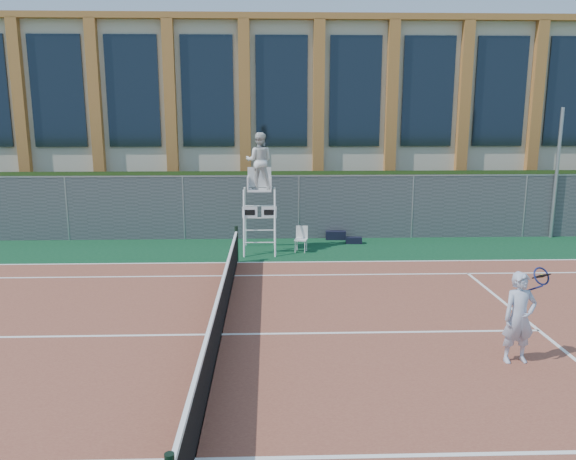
{
  "coord_description": "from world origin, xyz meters",
  "views": [
    {
      "loc": [
        0.99,
        -10.49,
        4.31
      ],
      "look_at": [
        1.43,
        3.0,
        1.51
      ],
      "focal_mm": 35.0,
      "sensor_mm": 36.0,
      "label": 1
    }
  ],
  "objects_px": {
    "umpire_chair": "(259,164)",
    "steel_pole": "(557,174)",
    "tennis_player": "(519,317)",
    "plastic_chair": "(301,237)"
  },
  "relations": [
    {
      "from": "umpire_chair",
      "to": "steel_pole",
      "type": "bearing_deg",
      "value": 9.08
    },
    {
      "from": "tennis_player",
      "to": "steel_pole",
      "type": "bearing_deg",
      "value": 60.69
    },
    {
      "from": "umpire_chair",
      "to": "tennis_player",
      "type": "xyz_separation_m",
      "value": [
        4.64,
        -8.46,
        -1.93
      ]
    },
    {
      "from": "steel_pole",
      "to": "umpire_chair",
      "type": "relative_size",
      "value": 1.19
    },
    {
      "from": "steel_pole",
      "to": "plastic_chair",
      "type": "bearing_deg",
      "value": -168.72
    },
    {
      "from": "plastic_chair",
      "to": "tennis_player",
      "type": "relative_size",
      "value": 0.49
    },
    {
      "from": "steel_pole",
      "to": "plastic_chair",
      "type": "xyz_separation_m",
      "value": [
        -9.0,
        -1.79,
        -1.78
      ]
    },
    {
      "from": "tennis_player",
      "to": "plastic_chair",
      "type": "bearing_deg",
      "value": 111.8
    },
    {
      "from": "steel_pole",
      "to": "umpire_chair",
      "type": "bearing_deg",
      "value": -170.92
    },
    {
      "from": "steel_pole",
      "to": "tennis_player",
      "type": "height_order",
      "value": "steel_pole"
    }
  ]
}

